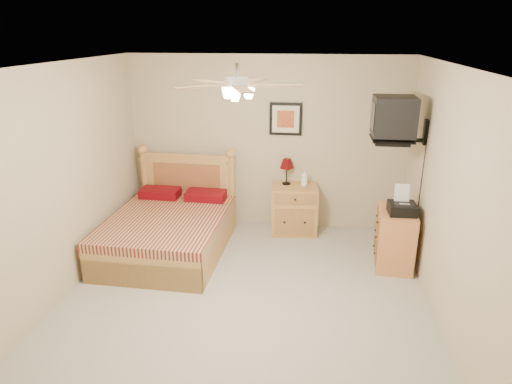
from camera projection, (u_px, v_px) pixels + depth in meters
floor at (243, 305)px, 4.92m from camera, size 4.50×4.50×0.00m
ceiling at (241, 66)px, 4.08m from camera, size 4.00×4.50×0.04m
wall_back at (267, 144)px, 6.60m from camera, size 4.00×0.04×2.50m
wall_front at (174, 344)px, 2.40m from camera, size 4.00×0.04×2.50m
wall_left at (53, 188)px, 4.75m from camera, size 0.04×4.50×2.50m
wall_right at (453, 207)px, 4.26m from camera, size 0.04×4.50×2.50m
bed at (166, 209)px, 5.91m from camera, size 1.49×1.93×1.22m
nightstand at (294, 209)px, 6.62m from camera, size 0.69×0.55×0.71m
table_lamp at (287, 171)px, 6.52m from camera, size 0.26×0.26×0.38m
lotion_bottle at (305, 178)px, 6.46m from camera, size 0.10×0.10×0.24m
framed_picture at (286, 119)px, 6.43m from camera, size 0.46×0.04×0.46m
dresser at (395, 238)px, 5.65m from camera, size 0.48×0.66×0.74m
fax_machine at (403, 200)px, 5.38m from camera, size 0.32×0.34×0.34m
magazine_lower at (396, 203)px, 5.71m from camera, size 0.25×0.31×0.03m
magazine_upper at (396, 201)px, 5.72m from camera, size 0.23×0.28×0.02m
wall_tv at (407, 120)px, 5.35m from camera, size 0.56×0.46×0.58m
ceiling_fan at (237, 85)px, 3.94m from camera, size 1.14×1.14×0.28m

